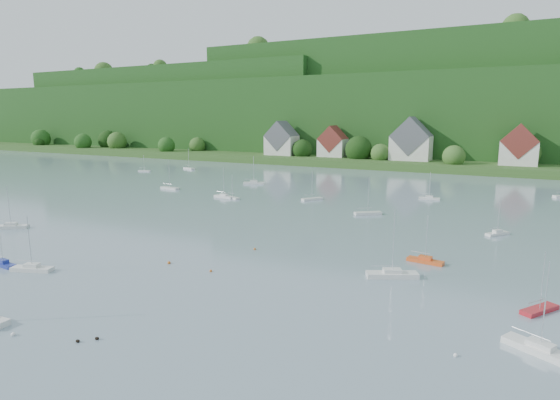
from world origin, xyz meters
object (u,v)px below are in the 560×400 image
Objects in this scene: near_sailboat_5 at (425,260)px; near_sailboat_6 at (11,226)px; near_sailboat_3 at (392,274)px; near_sailboat_7 at (540,309)px; near_sailboat_1 at (3,263)px; near_sailboat_4 at (540,349)px; near_sailboat_0 at (32,268)px.

near_sailboat_6 reaches higher than near_sailboat_5.
near_sailboat_5 is (2.78, 8.38, -0.06)m from near_sailboat_3.
near_sailboat_5 is at bearing 84.10° from near_sailboat_7.
near_sailboat_1 is 67.43m from near_sailboat_4.
near_sailboat_4 is at bearing -13.96° from near_sailboat_0.
near_sailboat_4 reaches higher than near_sailboat_1.
near_sailboat_3 is 1.34× the size of near_sailboat_7.
near_sailboat_6 reaches higher than near_sailboat_7.
near_sailboat_4 reaches higher than near_sailboat_5.
near_sailboat_1 is at bearing -146.07° from near_sailboat_4.
near_sailboat_0 is at bearing -145.98° from near_sailboat_4.
near_sailboat_6 is at bearing 125.89° from near_sailboat_7.
near_sailboat_6 is at bearing 158.86° from near_sailboat_3.
near_sailboat_3 is at bearing 112.37° from near_sailboat_7.
near_sailboat_0 is 0.89× the size of near_sailboat_4.
near_sailboat_5 is at bearing 150.14° from near_sailboat_4.
near_sailboat_1 is at bearing -143.21° from near_sailboat_5.
near_sailboat_3 is (44.72, 20.16, 0.04)m from near_sailboat_0.
near_sailboat_5 is at bearing 33.06° from near_sailboat_1.
near_sailboat_0 reaches higher than near_sailboat_5.
near_sailboat_4 is 10.24m from near_sailboat_7.
near_sailboat_3 reaches higher than near_sailboat_5.
near_sailboat_7 is at bearing 116.42° from near_sailboat_4.
near_sailboat_7 is (67.38, 17.10, -0.07)m from near_sailboat_1.
near_sailboat_1 is 25.22m from near_sailboat_6.
near_sailboat_0 is at bearing -61.54° from near_sailboat_6.
near_sailboat_1 is 69.51m from near_sailboat_7.
near_sailboat_7 is at bearing -37.91° from near_sailboat_3.
near_sailboat_5 is 18.52m from near_sailboat_7.
near_sailboat_0 is at bearing 139.26° from near_sailboat_7.
near_sailboat_5 is at bearing 45.56° from near_sailboat_3.
near_sailboat_0 is at bearing -140.82° from near_sailboat_5.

